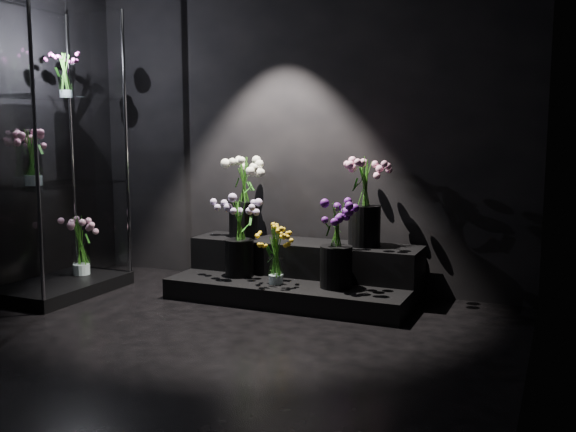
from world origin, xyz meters
The scene contains 13 objects.
floor centered at (0.00, 0.00, 0.00)m, with size 4.00×4.00×0.00m, color black.
wall_back centered at (0.00, 2.00, 1.40)m, with size 4.00×4.00×0.00m, color black.
wall_right centered at (2.00, 0.00, 1.40)m, with size 4.00×4.00×0.00m, color black.
display_riser centered at (0.17, 1.61, 0.18)m, with size 1.94×0.86×0.43m.
display_case centered at (-1.66, 0.89, 1.18)m, with size 0.64×1.07×2.36m.
bouquet_orange_bells centered at (0.11, 1.30, 0.41)m, with size 0.30×0.30×0.47m.
bouquet_lilac centered at (-0.28, 1.44, 0.54)m, with size 0.41×0.41×0.64m.
bouquet_purple centered at (0.58, 1.39, 0.53)m, with size 0.40×0.40×0.65m.
bouquet_cream_roses centered at (-0.40, 1.75, 0.83)m, with size 0.42×0.42×0.69m.
bouquet_pink_roses centered at (0.69, 1.75, 0.84)m, with size 0.49×0.49×0.71m.
bouquet_case_pink centered at (-1.70, 0.67, 1.15)m, with size 0.29×0.29×0.45m.
bouquet_case_magenta centered at (-1.68, 1.06, 1.80)m, with size 0.22×0.22×0.36m.
bouquet_case_base_pink centered at (-1.67, 1.13, 0.38)m, with size 0.34×0.34×0.51m.
Camera 1 is at (2.15, -3.14, 1.36)m, focal length 40.00 mm.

